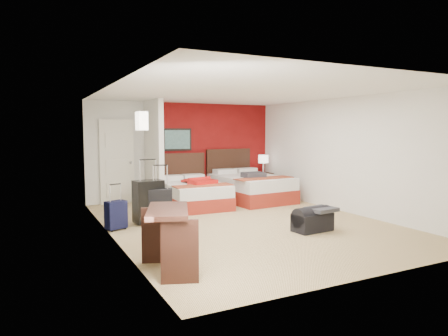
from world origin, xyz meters
TOP-DOWN VIEW (x-y plane):
  - ground at (0.00, 0.00)m, footprint 6.50×6.50m
  - room_walls at (-1.40, 1.42)m, footprint 5.02×6.52m
  - red_accent_panel at (0.75, 3.23)m, footprint 3.50×0.04m
  - partition_wall at (-1.00, 2.61)m, footprint 0.12×1.20m
  - entry_door at (-1.75, 3.20)m, footprint 0.82×0.06m
  - bed_left at (-0.24, 1.98)m, footprint 1.36×1.90m
  - bed_right at (1.38, 2.11)m, footprint 1.61×2.20m
  - red_suitcase_open at (-0.14, 1.88)m, footprint 0.74×0.92m
  - jacket_bundle at (1.28, 1.81)m, footprint 0.55×0.46m
  - nightstand at (2.18, 2.79)m, footprint 0.47×0.47m
  - table_lamp at (2.18, 2.79)m, footprint 0.31×0.31m
  - suitcase_black at (-1.67, 0.76)m, footprint 0.58×0.41m
  - suitcase_charcoal at (-1.47, 0.63)m, footprint 0.50×0.41m
  - suitcase_navy at (-2.34, 0.53)m, footprint 0.41×0.32m
  - duffel_bag at (0.76, -1.11)m, footprint 0.73×0.43m
  - jacket_draped at (0.91, -1.16)m, footprint 0.55×0.49m
  - desk at (-2.20, -1.97)m, footprint 0.80×1.09m

SIDE VIEW (x-z plane):
  - ground at x=0.00m, z-range 0.00..0.00m
  - duffel_bag at x=0.76m, z-range 0.00..0.35m
  - suitcase_navy at x=-2.34m, z-range 0.00..0.49m
  - bed_left at x=-0.24m, z-range 0.00..0.56m
  - nightstand at x=2.18m, z-range 0.00..0.61m
  - bed_right at x=1.38m, z-range 0.00..0.63m
  - suitcase_charcoal at x=-1.47m, z-range 0.00..0.65m
  - jacket_draped at x=0.91m, z-range 0.35..0.42m
  - suitcase_black at x=-1.67m, z-range 0.00..0.81m
  - desk at x=-2.20m, z-range 0.00..0.81m
  - red_suitcase_open at x=-0.14m, z-range 0.56..0.66m
  - jacket_bundle at x=1.28m, z-range 0.63..0.76m
  - table_lamp at x=2.18m, z-range 0.61..1.11m
  - entry_door at x=-1.75m, z-range 0.00..2.05m
  - red_accent_panel at x=0.75m, z-range 0.00..2.50m
  - partition_wall at x=-1.00m, z-range 0.00..2.50m
  - room_walls at x=-1.40m, z-range 0.01..2.51m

